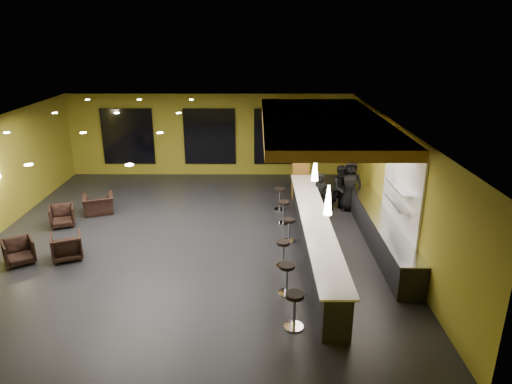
{
  "coord_description": "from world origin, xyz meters",
  "views": [
    {
      "loc": [
        2.04,
        -12.68,
        5.98
      ],
      "look_at": [
        2.0,
        0.5,
        1.3
      ],
      "focal_mm": 32.0,
      "sensor_mm": 36.0,
      "label": 1
    }
  ],
  "objects_px": {
    "prep_counter": "(381,232)",
    "staff_c": "(350,185)",
    "staff_a": "(321,196)",
    "pendant_1": "(315,169)",
    "bar_counter": "(314,237)",
    "bar_stool_3": "(289,227)",
    "column": "(301,152)",
    "bar_stool_2": "(283,250)",
    "armchair_a": "(19,252)",
    "bar_stool_0": "(294,306)",
    "armchair_b": "(67,246)",
    "armchair_d": "(99,204)",
    "pendant_2": "(306,147)",
    "bar_stool_4": "(284,209)",
    "bar_stool_5": "(280,196)",
    "staff_b": "(341,188)",
    "pendant_0": "(328,200)",
    "bar_stool_1": "(287,275)",
    "armchair_c": "(62,216)"
  },
  "relations": [
    {
      "from": "prep_counter",
      "to": "staff_c",
      "type": "distance_m",
      "value": 2.88
    },
    {
      "from": "staff_c",
      "to": "staff_a",
      "type": "bearing_deg",
      "value": -143.13
    },
    {
      "from": "pendant_1",
      "to": "bar_counter",
      "type": "bearing_deg",
      "value": -90.0
    },
    {
      "from": "pendant_1",
      "to": "bar_stool_3",
      "type": "xyz_separation_m",
      "value": [
        -0.66,
        0.24,
        -1.89
      ]
    },
    {
      "from": "column",
      "to": "bar_stool_2",
      "type": "relative_size",
      "value": 4.74
    },
    {
      "from": "staff_a",
      "to": "armchair_a",
      "type": "xyz_separation_m",
      "value": [
        -8.58,
        -3.33,
        -0.41
      ]
    },
    {
      "from": "bar_counter",
      "to": "prep_counter",
      "type": "bearing_deg",
      "value": 14.04
    },
    {
      "from": "armchair_a",
      "to": "bar_stool_0",
      "type": "distance_m",
      "value": 7.77
    },
    {
      "from": "armchair_b",
      "to": "bar_stool_3",
      "type": "distance_m",
      "value": 6.31
    },
    {
      "from": "pendant_1",
      "to": "armchair_b",
      "type": "bearing_deg",
      "value": -172.93
    },
    {
      "from": "armchair_d",
      "to": "prep_counter",
      "type": "bearing_deg",
      "value": 145.93
    },
    {
      "from": "column",
      "to": "pendant_2",
      "type": "height_order",
      "value": "column"
    },
    {
      "from": "pendant_2",
      "to": "bar_stool_4",
      "type": "bearing_deg",
      "value": -129.45
    },
    {
      "from": "bar_counter",
      "to": "bar_stool_5",
      "type": "distance_m",
      "value": 3.39
    },
    {
      "from": "column",
      "to": "staff_b",
      "type": "height_order",
      "value": "column"
    },
    {
      "from": "bar_stool_5",
      "to": "bar_stool_2",
      "type": "bearing_deg",
      "value": -91.4
    },
    {
      "from": "bar_stool_0",
      "to": "bar_stool_2",
      "type": "xyz_separation_m",
      "value": [
        -0.09,
        2.66,
        -0.06
      ]
    },
    {
      "from": "prep_counter",
      "to": "staff_c",
      "type": "xyz_separation_m",
      "value": [
        -0.4,
        2.81,
        0.48
      ]
    },
    {
      "from": "pendant_1",
      "to": "pendant_2",
      "type": "distance_m",
      "value": 2.5
    },
    {
      "from": "pendant_2",
      "to": "bar_stool_2",
      "type": "bearing_deg",
      "value": -103.56
    },
    {
      "from": "pendant_0",
      "to": "bar_stool_5",
      "type": "distance_m",
      "value": 5.67
    },
    {
      "from": "armchair_d",
      "to": "bar_stool_2",
      "type": "distance_m",
      "value": 7.23
    },
    {
      "from": "staff_c",
      "to": "armchair_d",
      "type": "bearing_deg",
      "value": -170.12
    },
    {
      "from": "staff_c",
      "to": "armchair_a",
      "type": "height_order",
      "value": "staff_c"
    },
    {
      "from": "bar_counter",
      "to": "column",
      "type": "xyz_separation_m",
      "value": [
        0.0,
        4.6,
        1.25
      ]
    },
    {
      "from": "bar_stool_4",
      "to": "prep_counter",
      "type": "bearing_deg",
      "value": -29.89
    },
    {
      "from": "armchair_d",
      "to": "bar_stool_5",
      "type": "distance_m",
      "value": 6.28
    },
    {
      "from": "bar_stool_1",
      "to": "staff_a",
      "type": "bearing_deg",
      "value": 73.62
    },
    {
      "from": "column",
      "to": "bar_stool_1",
      "type": "xyz_separation_m",
      "value": [
        -0.91,
        -6.75,
        -1.25
      ]
    },
    {
      "from": "armchair_b",
      "to": "bar_stool_5",
      "type": "distance_m",
      "value": 7.07
    },
    {
      "from": "pendant_1",
      "to": "bar_stool_0",
      "type": "height_order",
      "value": "pendant_1"
    },
    {
      "from": "prep_counter",
      "to": "pendant_1",
      "type": "distance_m",
      "value": 2.77
    },
    {
      "from": "pendant_1",
      "to": "armchair_c",
      "type": "height_order",
      "value": "pendant_1"
    },
    {
      "from": "pendant_1",
      "to": "bar_stool_3",
      "type": "distance_m",
      "value": 2.01
    },
    {
      "from": "bar_stool_3",
      "to": "armchair_d",
      "type": "bearing_deg",
      "value": 161.01
    },
    {
      "from": "staff_b",
      "to": "staff_c",
      "type": "relative_size",
      "value": 0.89
    },
    {
      "from": "armchair_b",
      "to": "bar_stool_3",
      "type": "height_order",
      "value": "armchair_b"
    },
    {
      "from": "staff_a",
      "to": "armchair_a",
      "type": "height_order",
      "value": "staff_a"
    },
    {
      "from": "armchair_a",
      "to": "armchair_c",
      "type": "relative_size",
      "value": 0.99
    },
    {
      "from": "prep_counter",
      "to": "bar_stool_2",
      "type": "relative_size",
      "value": 8.12
    },
    {
      "from": "column",
      "to": "bar_stool_3",
      "type": "relative_size",
      "value": 4.85
    },
    {
      "from": "prep_counter",
      "to": "pendant_2",
      "type": "relative_size",
      "value": 8.57
    },
    {
      "from": "pendant_2",
      "to": "bar_stool_4",
      "type": "relative_size",
      "value": 0.91
    },
    {
      "from": "pendant_2",
      "to": "staff_a",
      "type": "xyz_separation_m",
      "value": [
        0.51,
        -0.3,
        -1.6
      ]
    },
    {
      "from": "staff_b",
      "to": "staff_a",
      "type": "bearing_deg",
      "value": -167.5
    },
    {
      "from": "pendant_1",
      "to": "armchair_a",
      "type": "height_order",
      "value": "pendant_1"
    },
    {
      "from": "armchair_c",
      "to": "bar_stool_1",
      "type": "xyz_separation_m",
      "value": [
        6.99,
        -4.01,
        0.16
      ]
    },
    {
      "from": "staff_c",
      "to": "bar_stool_0",
      "type": "relative_size",
      "value": 2.19
    },
    {
      "from": "bar_counter",
      "to": "armchair_b",
      "type": "bearing_deg",
      "value": -177.07
    },
    {
      "from": "bar_counter",
      "to": "bar_stool_0",
      "type": "bearing_deg",
      "value": -103.44
    }
  ]
}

